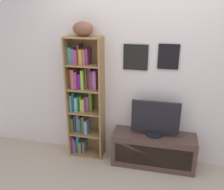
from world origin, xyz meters
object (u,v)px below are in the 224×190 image
bookshelf (84,98)px  football (83,29)px  television (155,119)px  tv_stand (153,150)px

bookshelf → football: football is taller
football → television: bearing=-3.0°
tv_stand → television: size_ratio=1.78×
football → tv_stand: football is taller
bookshelf → football: size_ratio=5.91×
tv_stand → bookshelf: bearing=175.4°
tv_stand → television: television is taller
bookshelf → tv_stand: (0.98, -0.08, -0.63)m
football → television: 1.45m
football → television: football is taller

